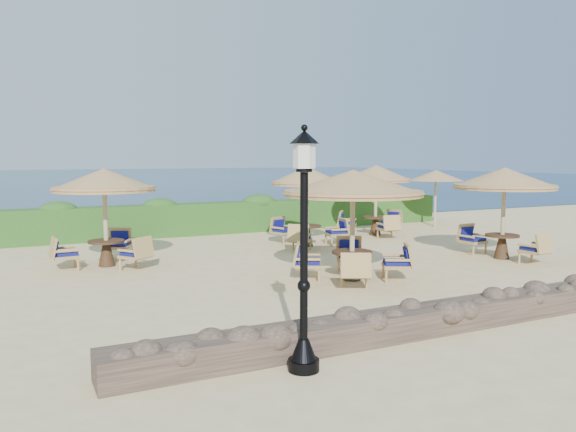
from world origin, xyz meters
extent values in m
plane|color=beige|center=(0.00, 0.00, 0.00)|extent=(120.00, 120.00, 0.00)
plane|color=#0B2349|center=(0.00, 70.00, 0.00)|extent=(160.00, 160.00, 0.00)
cube|color=#214C18|center=(0.00, 7.20, 0.60)|extent=(18.00, 0.90, 1.20)
cube|color=brown|center=(0.00, -6.20, 0.22)|extent=(15.00, 0.65, 0.44)
cylinder|color=black|center=(-4.80, -6.80, 0.08)|extent=(0.44, 0.44, 0.16)
cone|color=black|center=(-4.80, -6.80, 0.30)|extent=(0.36, 0.36, 0.30)
cylinder|color=black|center=(-4.80, -6.80, 1.55)|extent=(0.11, 0.11, 2.40)
cylinder|color=silver|center=(-4.80, -6.80, 2.98)|extent=(0.30, 0.30, 0.36)
cone|color=black|center=(-4.80, -6.80, 3.22)|extent=(0.40, 0.40, 0.18)
cylinder|color=tan|center=(7.80, 5.20, 1.10)|extent=(0.10, 0.10, 2.20)
cone|color=#996D3F|center=(7.80, 5.20, 2.18)|extent=(2.30, 2.30, 0.45)
cylinder|color=tan|center=(-1.08, -2.20, 1.20)|extent=(0.12, 0.12, 2.40)
cone|color=#996D3F|center=(-1.08, -2.20, 2.38)|extent=(3.36, 3.36, 0.55)
cylinder|color=#996D3F|center=(-1.08, -2.20, 2.10)|extent=(3.29, 3.29, 0.14)
cylinder|color=#3F2816|center=(-1.08, -2.20, 0.68)|extent=(0.96, 0.96, 0.06)
cone|color=#3F2816|center=(-1.08, -2.20, 0.33)|extent=(0.44, 0.44, 0.64)
cylinder|color=tan|center=(4.42, -1.66, 1.20)|extent=(0.12, 0.12, 2.40)
cone|color=#996D3F|center=(4.42, -1.66, 2.38)|extent=(2.89, 2.89, 0.55)
cylinder|color=#996D3F|center=(4.42, -1.66, 2.10)|extent=(2.83, 2.83, 0.14)
cylinder|color=#3F2816|center=(4.42, -1.66, 0.68)|extent=(0.96, 0.96, 0.06)
cone|color=#3F2816|center=(4.42, -1.66, 0.33)|extent=(0.44, 0.44, 0.64)
cylinder|color=tan|center=(-6.14, 2.21, 1.20)|extent=(0.12, 0.12, 2.40)
cone|color=#996D3F|center=(-6.14, 2.21, 2.38)|extent=(2.73, 2.73, 0.55)
cylinder|color=#996D3F|center=(-6.14, 2.21, 2.10)|extent=(2.68, 2.68, 0.14)
cylinder|color=#3F2816|center=(-6.14, 2.21, 0.68)|extent=(0.96, 0.96, 0.06)
cone|color=#3F2816|center=(-6.14, 2.21, 0.33)|extent=(0.44, 0.44, 0.64)
cylinder|color=tan|center=(0.35, 2.85, 1.20)|extent=(0.12, 0.12, 2.40)
cone|color=#996D3F|center=(0.35, 2.85, 2.38)|extent=(2.36, 2.36, 0.55)
cylinder|color=#996D3F|center=(0.35, 2.85, 2.10)|extent=(2.32, 2.32, 0.14)
cylinder|color=#3F2816|center=(0.35, 2.85, 0.68)|extent=(0.96, 0.96, 0.06)
cone|color=#3F2816|center=(0.35, 2.85, 0.33)|extent=(0.44, 0.44, 0.64)
cylinder|color=tan|center=(3.96, 4.08, 1.20)|extent=(0.12, 0.12, 2.40)
cone|color=#996D3F|center=(3.96, 4.08, 2.38)|extent=(2.63, 2.63, 0.55)
cylinder|color=#996D3F|center=(3.96, 4.08, 2.10)|extent=(2.58, 2.58, 0.14)
cylinder|color=#3F2816|center=(3.96, 4.08, 0.68)|extent=(0.96, 0.96, 0.06)
cone|color=#3F2816|center=(3.96, 4.08, 0.33)|extent=(0.44, 0.44, 0.64)
camera|label=1|loc=(-8.29, -13.47, 2.95)|focal=35.00mm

